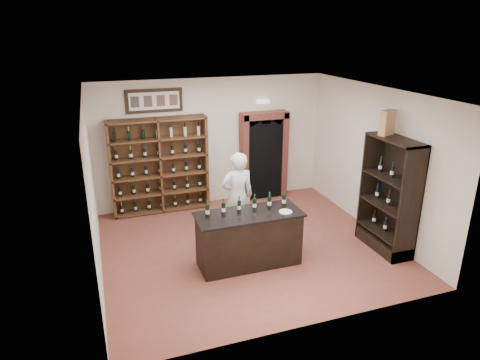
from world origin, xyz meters
name	(u,v)px	position (x,y,z in m)	size (l,w,h in m)	color
floor	(248,246)	(0.00, 0.00, 0.00)	(5.50, 5.50, 0.00)	brown
ceiling	(249,93)	(0.00, 0.00, 3.00)	(5.50, 5.50, 0.00)	white
wall_back	(212,142)	(0.00, 2.50, 1.50)	(5.50, 0.04, 3.00)	silver
wall_left	(92,192)	(-2.75, 0.00, 1.50)	(0.04, 5.00, 3.00)	silver
wall_right	(374,160)	(2.75, 0.00, 1.50)	(0.04, 5.00, 3.00)	silver
wine_shelf	(159,165)	(-1.30, 2.33, 1.10)	(2.20, 0.38, 2.20)	brown
framed_picture	(154,101)	(-1.30, 2.47, 2.55)	(1.25, 0.04, 0.52)	black
arched_doorway	(263,154)	(1.25, 2.33, 1.14)	(1.17, 0.35, 2.17)	black
emergency_light	(263,102)	(1.25, 2.42, 2.40)	(0.30, 0.10, 0.10)	white
tasting_counter	(249,239)	(-0.20, -0.60, 0.49)	(1.88, 0.78, 1.00)	black
counter_bottle_0	(207,211)	(-0.92, -0.49, 1.11)	(0.07, 0.07, 0.30)	black
counter_bottle_1	(223,209)	(-0.63, -0.49, 1.11)	(0.07, 0.07, 0.30)	black
counter_bottle_2	(239,206)	(-0.34, -0.49, 1.11)	(0.07, 0.07, 0.30)	black
counter_bottle_3	(254,204)	(-0.06, -0.49, 1.11)	(0.07, 0.07, 0.30)	black
counter_bottle_4	(269,202)	(0.23, -0.49, 1.11)	(0.07, 0.07, 0.30)	black
counter_bottle_5	(284,200)	(0.52, -0.49, 1.11)	(0.07, 0.07, 0.30)	black
side_cabinet	(388,212)	(2.52, -0.90, 0.75)	(0.48, 1.20, 2.20)	black
shopkeeper	(238,197)	(-0.07, 0.40, 0.91)	(0.67, 0.44, 1.83)	silver
plate	(286,212)	(0.43, -0.77, 1.01)	(0.23, 0.23, 0.02)	silver
wine_crate	(387,123)	(2.47, -0.63, 2.43)	(0.33, 0.13, 0.46)	tan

